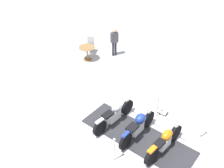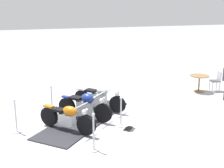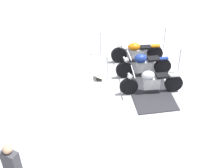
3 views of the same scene
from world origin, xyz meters
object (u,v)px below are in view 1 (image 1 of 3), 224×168
at_px(motorcycle_copper, 165,141).
at_px(cafe_table, 87,50).
at_px(motorcycle_navy, 138,125).
at_px(stanchion_right_front, 202,131).
at_px(cafe_chair_near_table, 90,44).
at_px(info_placard, 162,112).
at_px(stanchion_left_mid, 114,154).
at_px(bystander_person, 114,40).
at_px(stanchion_right_mid, 157,110).
at_px(motorcycle_chrome, 115,114).

xyz_separation_m(motorcycle_copper, cafe_table, (-6.60, -2.51, 0.12)).
height_order(motorcycle_copper, motorcycle_navy, motorcycle_navy).
distance_m(motorcycle_copper, cafe_table, 7.06).
xyz_separation_m(motorcycle_navy, stanchion_right_front, (0.32, 2.29, -0.16)).
relative_size(motorcycle_copper, cafe_chair_near_table, 1.78).
xyz_separation_m(info_placard, cafe_chair_near_table, (-5.50, -2.77, 0.48)).
height_order(info_placard, cafe_table, cafe_table).
bearing_deg(stanchion_left_mid, bystander_person, 173.84).
height_order(stanchion_left_mid, info_placard, stanchion_left_mid).
distance_m(stanchion_right_mid, stanchion_right_front, 1.87).
bearing_deg(motorcycle_navy, motorcycle_chrome, 90.93).
xyz_separation_m(stanchion_right_mid, stanchion_right_front, (1.30, 1.34, 0.01)).
relative_size(stanchion_right_mid, info_placard, 2.29).
bearing_deg(stanchion_right_front, bystander_person, -158.81).
relative_size(info_placard, cafe_chair_near_table, 0.48).
relative_size(stanchion_right_front, cafe_chair_near_table, 1.17).
xyz_separation_m(motorcycle_copper, cafe_chair_near_table, (-7.40, -2.31, 0.08)).
bearing_deg(bystander_person, motorcycle_copper, -1.28).
xyz_separation_m(motorcycle_navy, stanchion_right_mid, (-0.98, 0.95, -0.17)).
relative_size(motorcycle_chrome, stanchion_right_mid, 1.68).
bearing_deg(cafe_chair_near_table, motorcycle_navy, 27.20).
height_order(cafe_table, cafe_chair_near_table, cafe_chair_near_table).
distance_m(info_placard, cafe_chair_near_table, 6.17).
relative_size(stanchion_left_mid, cafe_table, 1.24).
distance_m(motorcycle_chrome, cafe_chair_near_table, 5.91).
height_order(stanchion_right_front, cafe_table, stanchion_right_front).
bearing_deg(bystander_person, cafe_chair_near_table, -119.25).
height_order(motorcycle_chrome, cafe_chair_near_table, motorcycle_chrome).
bearing_deg(motorcycle_chrome, bystander_person, 41.94).
distance_m(cafe_table, cafe_chair_near_table, 0.82).
distance_m(motorcycle_navy, bystander_person, 6.18).
height_order(motorcycle_copper, bystander_person, bystander_person).
bearing_deg(info_placard, motorcycle_copper, -59.47).
height_order(motorcycle_navy, stanchion_right_mid, stanchion_right_mid).
distance_m(motorcycle_copper, cafe_chair_near_table, 7.75).
distance_m(stanchion_right_mid, info_placard, 0.44).
relative_size(motorcycle_copper, stanchion_right_front, 1.52).
xyz_separation_m(motorcycle_copper, stanchion_left_mid, (0.26, -1.78, -0.14)).
xyz_separation_m(stanchion_right_mid, stanchion_left_mid, (2.01, -1.95, -0.04)).
bearing_deg(cafe_chair_near_table, motorcycle_copper, 31.54).
bearing_deg(motorcycle_copper, motorcycle_chrome, 94.12).
bearing_deg(motorcycle_chrome, stanchion_left_mid, -139.04).
bearing_deg(motorcycle_navy, info_placard, -2.64).
distance_m(stanchion_right_front, bystander_person, 6.97).
height_order(stanchion_right_front, bystander_person, bystander_person).
distance_m(motorcycle_navy, info_placard, 1.74).
xyz_separation_m(motorcycle_navy, stanchion_left_mid, (1.03, -1.00, -0.21)).
bearing_deg(motorcycle_chrome, motorcycle_copper, -86.49).
bearing_deg(cafe_table, stanchion_left_mid, 6.09).
height_order(motorcycle_copper, stanchion_right_mid, stanchion_right_mid).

